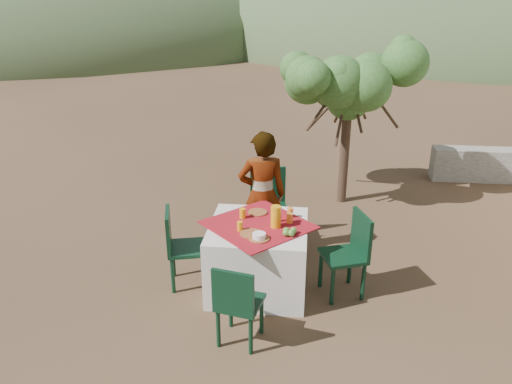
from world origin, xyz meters
TOP-DOWN VIEW (x-y plane):
  - ground at (0.00, 0.00)m, footprint 160.00×160.00m
  - table at (-0.31, -0.26)m, footprint 1.30×1.30m
  - chair_far at (-0.29, 0.83)m, footprint 0.52×0.52m
  - chair_near at (-0.40, -1.23)m, footprint 0.46×0.46m
  - chair_left at (-1.16, -0.29)m, footprint 0.50×0.50m
  - chair_right at (0.66, -0.26)m, footprint 0.54×0.54m
  - person at (-0.34, 0.48)m, footprint 0.64×0.49m
  - shrub_tree at (0.79, 2.31)m, footprint 1.82×1.78m
  - stone_wall at (3.60, 3.40)m, footprint 2.60×0.35m
  - hill_near_left at (-18.00, 30.00)m, footprint 40.00×40.00m
  - hill_near_right at (12.00, 36.00)m, footprint 48.00×48.00m
  - hill_far_center at (-4.00, 52.00)m, footprint 60.00×60.00m
  - plate_far at (-0.34, 0.02)m, footprint 0.21×0.21m
  - plate_near at (-0.36, -0.49)m, footprint 0.23×0.23m
  - glass_far at (-0.49, -0.12)m, footprint 0.07×0.07m
  - glass_near at (-0.48, -0.42)m, footprint 0.06×0.06m
  - juice_pitcher at (-0.12, -0.30)m, footprint 0.11×0.11m
  - bowl_plate at (-0.27, -0.58)m, footprint 0.21×0.21m
  - white_bowl at (-0.27, -0.58)m, footprint 0.13×0.13m
  - jar_left at (0.01, -0.19)m, footprint 0.07×0.07m
  - jar_right at (0.01, -0.04)m, footprint 0.06×0.06m
  - napkin_holder at (-0.12, -0.18)m, footprint 0.08×0.06m
  - fruit_cluster at (0.02, -0.47)m, footprint 0.14×0.13m

SIDE VIEW (x-z plane):
  - ground at x=0.00m, z-range 0.00..0.00m
  - hill_near_left at x=-18.00m, z-range -8.00..8.00m
  - hill_near_right at x=12.00m, z-range -10.00..10.00m
  - hill_far_center at x=-4.00m, z-range -12.00..12.00m
  - stone_wall at x=3.60m, z-range 0.00..0.55m
  - table at x=-0.31m, z-range 0.00..0.76m
  - chair_near at x=-0.40m, z-range 0.05..0.88m
  - chair_left at x=-1.16m, z-range 0.05..0.94m
  - chair_right at x=0.66m, z-range 0.05..0.96m
  - chair_far at x=-0.29m, z-range 0.05..1.02m
  - bowl_plate at x=-0.27m, z-range 0.76..0.77m
  - plate_far at x=-0.34m, z-range 0.76..0.78m
  - plate_near at x=-0.36m, z-range 0.76..0.78m
  - person at x=-0.34m, z-range 0.00..1.56m
  - fruit_cluster at x=0.02m, z-range 0.76..0.83m
  - white_bowl at x=-0.27m, z-range 0.77..0.82m
  - napkin_holder at x=-0.12m, z-range 0.76..0.85m
  - glass_near at x=-0.48m, z-range 0.76..0.86m
  - jar_right at x=0.01m, z-range 0.76..0.86m
  - jar_left at x=0.01m, z-range 0.76..0.87m
  - glass_far at x=-0.49m, z-range 0.76..0.87m
  - juice_pitcher at x=-0.12m, z-range 0.76..0.99m
  - shrub_tree at x=0.79m, z-range 0.62..2.75m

